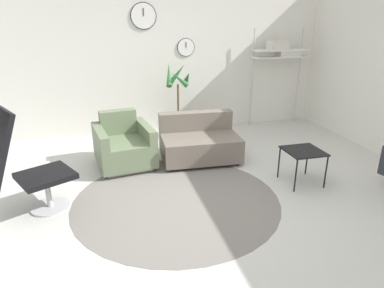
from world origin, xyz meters
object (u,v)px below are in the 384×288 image
(side_table, at_px, (303,153))
(potted_plant, at_px, (178,108))
(couch_low, at_px, (199,143))
(lounge_chair, at_px, (11,155))
(armchair_red, at_px, (124,147))
(shelf_unit, at_px, (281,52))

(side_table, height_order, potted_plant, potted_plant)
(side_table, bearing_deg, couch_low, 133.65)
(lounge_chair, bearing_deg, side_table, 61.88)
(lounge_chair, xyz_separation_m, couch_low, (2.34, 1.12, -0.49))
(couch_low, xyz_separation_m, potted_plant, (-0.08, 1.11, 0.29))
(armchair_red, height_order, potted_plant, potted_plant)
(side_table, bearing_deg, lounge_chair, 179.65)
(lounge_chair, xyz_separation_m, armchair_red, (1.20, 1.18, -0.46))
(lounge_chair, relative_size, side_table, 2.79)
(couch_low, bearing_deg, potted_plant, -83.21)
(lounge_chair, bearing_deg, armchair_red, 106.79)
(armchair_red, bearing_deg, shelf_unit, -166.56)
(side_table, distance_m, potted_plant, 2.54)
(lounge_chair, distance_m, side_table, 3.44)
(side_table, relative_size, potted_plant, 0.35)
(lounge_chair, relative_size, potted_plant, 0.97)
(lounge_chair, distance_m, armchair_red, 1.75)
(potted_plant, distance_m, shelf_unit, 2.28)
(armchair_red, xyz_separation_m, potted_plant, (1.06, 1.05, 0.26))
(armchair_red, bearing_deg, lounge_chair, 36.05)
(lounge_chair, bearing_deg, shelf_unit, 91.63)
(armchair_red, distance_m, potted_plant, 1.52)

